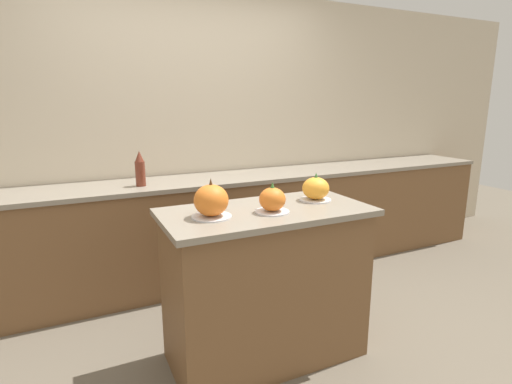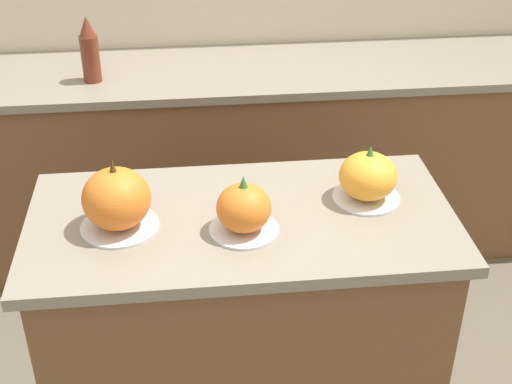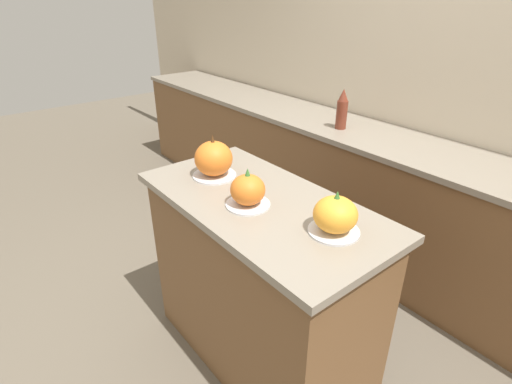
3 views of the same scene
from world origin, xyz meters
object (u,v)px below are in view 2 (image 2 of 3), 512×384
object	(u,v)px
pumpkin_cake_center	(242,210)
bottle_tall	(90,51)
pumpkin_cake_left	(117,200)
pumpkin_cake_right	(368,178)

from	to	relation	value
pumpkin_cake_center	bottle_tall	xyz separation A→B (m)	(-0.51, 1.20, 0.03)
pumpkin_cake_left	pumpkin_cake_center	bearing A→B (deg)	-8.98
pumpkin_cake_left	bottle_tall	xyz separation A→B (m)	(-0.17, 1.15, 0.01)
pumpkin_cake_left	pumpkin_cake_right	xyz separation A→B (m)	(0.71, 0.07, -0.02)
pumpkin_cake_center	bottle_tall	distance (m)	1.31
pumpkin_cake_center	bottle_tall	size ratio (longest dim) A/B	0.71
pumpkin_cake_left	bottle_tall	bearing A→B (deg)	98.60
pumpkin_cake_right	bottle_tall	bearing A→B (deg)	129.36
pumpkin_cake_right	pumpkin_cake_left	bearing A→B (deg)	-174.13
pumpkin_cake_right	bottle_tall	size ratio (longest dim) A/B	0.73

